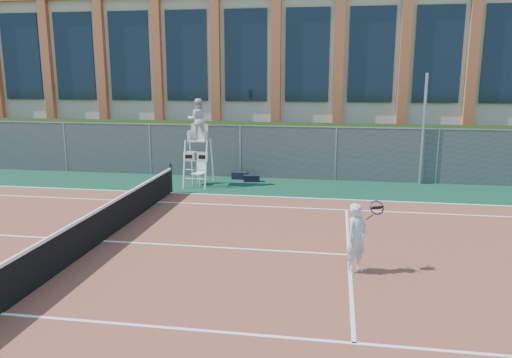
# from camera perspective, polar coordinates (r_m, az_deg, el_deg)

# --- Properties ---
(ground) EXTENTS (120.00, 120.00, 0.00)m
(ground) POSITION_cam_1_polar(r_m,az_deg,el_deg) (13.86, -17.11, -6.91)
(ground) COLOR #233814
(apron) EXTENTS (36.00, 20.00, 0.01)m
(apron) POSITION_cam_1_polar(r_m,az_deg,el_deg) (14.71, -15.41, -5.68)
(apron) COLOR #0C3521
(apron) RESTS_ON ground
(tennis_court) EXTENTS (23.77, 10.97, 0.02)m
(tennis_court) POSITION_cam_1_polar(r_m,az_deg,el_deg) (13.86, -17.12, -6.83)
(tennis_court) COLOR brown
(tennis_court) RESTS_ON apron
(tennis_net) EXTENTS (0.10, 11.30, 1.10)m
(tennis_net) POSITION_cam_1_polar(r_m,az_deg,el_deg) (13.70, -17.25, -4.78)
(tennis_net) COLOR black
(tennis_net) RESTS_ON ground
(fence) EXTENTS (40.00, 0.06, 2.20)m
(fence) POSITION_cam_1_polar(r_m,az_deg,el_deg) (21.62, -7.03, 3.24)
(fence) COLOR #595E60
(fence) RESTS_ON ground
(hedge) EXTENTS (40.00, 1.40, 2.20)m
(hedge) POSITION_cam_1_polar(r_m,az_deg,el_deg) (22.76, -6.19, 3.70)
(hedge) COLOR black
(hedge) RESTS_ON ground
(building) EXTENTS (45.00, 10.60, 8.22)m
(building) POSITION_cam_1_polar(r_m,az_deg,el_deg) (30.26, -2.28, 11.60)
(building) COLOR beige
(building) RESTS_ON ground
(steel_pole) EXTENTS (0.12, 0.12, 4.37)m
(steel_pole) POSITION_cam_1_polar(r_m,az_deg,el_deg) (20.80, 18.57, 5.38)
(steel_pole) COLOR #9EA0A5
(steel_pole) RESTS_ON ground
(umpire_chair) EXTENTS (0.96, 1.48, 3.45)m
(umpire_chair) POSITION_cam_1_polar(r_m,az_deg,el_deg) (19.58, -6.67, 6.52)
(umpire_chair) COLOR white
(umpire_chair) RESTS_ON ground
(plastic_chair) EXTENTS (0.55, 0.55, 0.91)m
(plastic_chair) POSITION_cam_1_polar(r_m,az_deg,el_deg) (20.01, -6.44, 0.93)
(plastic_chair) COLOR silver
(plastic_chair) RESTS_ON apron
(sports_bag_near) EXTENTS (0.68, 0.28, 0.29)m
(sports_bag_near) POSITION_cam_1_polar(r_m,az_deg,el_deg) (20.89, -1.85, 0.38)
(sports_bag_near) COLOR black
(sports_bag_near) RESTS_ON apron
(sports_bag_far) EXTENTS (0.69, 0.38, 0.26)m
(sports_bag_far) POSITION_cam_1_polar(r_m,az_deg,el_deg) (20.43, -0.49, 0.08)
(sports_bag_far) COLOR black
(sports_bag_far) RESTS_ON apron
(tennis_player) EXTENTS (0.94, 0.76, 1.59)m
(tennis_player) POSITION_cam_1_polar(r_m,az_deg,el_deg) (11.26, 11.44, -6.60)
(tennis_player) COLOR silver
(tennis_player) RESTS_ON tennis_court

